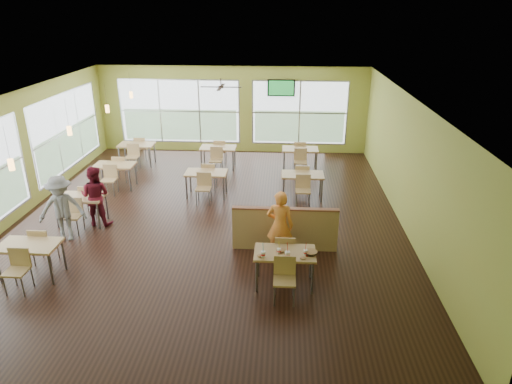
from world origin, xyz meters
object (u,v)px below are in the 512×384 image
half_wall_divider (285,229)px  food_basket (311,252)px  main_table (285,257)px  man_plaid (280,226)px

half_wall_divider → food_basket: size_ratio=9.00×
half_wall_divider → food_basket: half_wall_divider is taller
main_table → half_wall_divider: size_ratio=0.63×
food_basket → half_wall_divider: bearing=108.5°
food_basket → man_plaid: bearing=119.5°
man_plaid → food_basket: (0.61, -1.09, -0.02)m
man_plaid → half_wall_divider: bearing=-98.5°
main_table → food_basket: main_table is taller
main_table → half_wall_divider: (0.00, 1.45, -0.11)m
half_wall_divider → man_plaid: 0.51m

